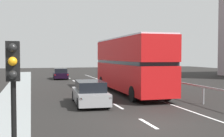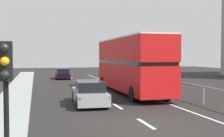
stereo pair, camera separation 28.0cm
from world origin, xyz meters
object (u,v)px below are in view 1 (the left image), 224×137
object	(u,v)px
double_decker_bus_red	(130,64)
hatchback_car_near	(90,93)
traffic_signal_pole	(13,75)
sedan_car_ahead	(60,74)

from	to	relation	value
double_decker_bus_red	hatchback_car_near	size ratio (longest dim) A/B	2.49
traffic_signal_pole	sedan_car_ahead	distance (m)	29.73
double_decker_bus_red	sedan_car_ahead	xyz separation A→B (m)	(-3.74, 15.48, -1.63)
double_decker_bus_red	traffic_signal_pole	world-z (taller)	double_decker_bus_red
sedan_car_ahead	hatchback_car_near	bearing A→B (deg)	-88.16
double_decker_bus_red	traffic_signal_pole	bearing A→B (deg)	-118.42
double_decker_bus_red	traffic_signal_pole	xyz separation A→B (m)	(-7.67, -13.94, 0.15)
traffic_signal_pole	hatchback_car_near	bearing A→B (deg)	69.09
hatchback_car_near	traffic_signal_pole	bearing A→B (deg)	-107.64
double_decker_bus_red	sedan_car_ahead	world-z (taller)	double_decker_bus_red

